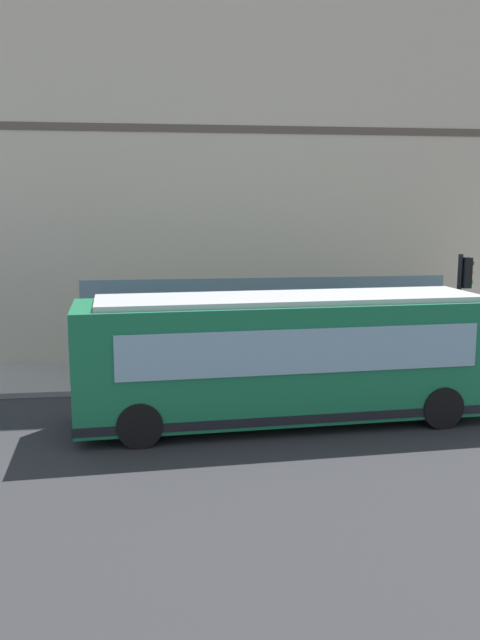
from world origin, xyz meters
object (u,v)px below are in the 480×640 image
at_px(fire_hydrant, 351,357).
at_px(pedestrian_walking_along_curb, 460,328).
at_px(pedestrian_near_building_entrance, 120,341).
at_px(pedestrian_near_hydrant, 366,328).
at_px(traffic_light_near_corner, 463,291).
at_px(pedestrian_by_light_pole, 400,335).
at_px(newspaper_vending_box, 269,352).
at_px(city_bus_nearside, 288,358).

distance_m(fire_hydrant, pedestrian_walking_along_curb, 4.10).
bearing_deg(pedestrian_near_building_entrance, pedestrian_near_hydrant, -80.73).
height_order(traffic_light_near_corner, pedestrian_near_hydrant, traffic_light_near_corner).
bearing_deg(pedestrian_near_hydrant, pedestrian_near_building_entrance, 99.27).
distance_m(pedestrian_by_light_pole, newspaper_vending_box, 4.26).
bearing_deg(pedestrian_near_building_entrance, fire_hydrant, -91.36).
bearing_deg(pedestrian_near_hydrant, newspaper_vending_box, 102.66).
distance_m(city_bus_nearside, pedestrian_by_light_pole, 6.75).
distance_m(pedestrian_near_hydrant, newspaper_vending_box, 3.52).
bearing_deg(pedestrian_near_hydrant, city_bus_nearside, 146.53).
bearing_deg(fire_hydrant, pedestrian_near_hydrant, -32.06).
distance_m(pedestrian_by_light_pole, pedestrian_near_building_entrance, 8.84).
distance_m(pedestrian_near_hydrant, pedestrian_walking_along_curb, 3.09).
height_order(city_bus_nearside, pedestrian_walking_along_curb, city_bus_nearside).
bearing_deg(pedestrian_near_hydrant, pedestrian_by_light_pole, -138.35).
bearing_deg(pedestrian_walking_along_curb, traffic_light_near_corner, 154.42).
height_order(fire_hydrant, pedestrian_near_hydrant, pedestrian_near_hydrant).
relative_size(pedestrian_near_building_entrance, pedestrian_near_hydrant, 1.02).
bearing_deg(city_bus_nearside, pedestrian_near_hydrant, -33.47).
height_order(city_bus_nearside, fire_hydrant, city_bus_nearside).
relative_size(traffic_light_near_corner, pedestrian_walking_along_curb, 2.00).
bearing_deg(pedestrian_walking_along_curb, pedestrian_near_hydrant, 78.81).
bearing_deg(pedestrian_walking_along_curb, newspaper_vending_box, 91.46).
height_order(pedestrian_by_light_pole, pedestrian_near_hydrant, pedestrian_near_hydrant).
bearing_deg(pedestrian_near_building_entrance, traffic_light_near_corner, -96.48).
bearing_deg(fire_hydrant, pedestrian_by_light_pole, -73.23).
bearing_deg(pedestrian_near_hydrant, traffic_light_near_corner, -138.96).
bearing_deg(newspaper_vending_box, pedestrian_near_hydrant, -77.34).
distance_m(city_bus_nearside, newspaper_vending_box, 5.14).
xyz_separation_m(traffic_light_near_corner, fire_hydrant, (0.98, 3.06, -2.15)).
relative_size(pedestrian_near_hydrant, pedestrian_walking_along_curb, 0.97).
height_order(pedestrian_walking_along_curb, newspaper_vending_box, pedestrian_walking_along_curb).
distance_m(pedestrian_near_building_entrance, pedestrian_walking_along_curb, 11.04).
xyz_separation_m(city_bus_nearside, pedestrian_walking_along_curb, (5.19, -6.86, -0.36)).
relative_size(city_bus_nearside, traffic_light_near_corner, 2.82).
bearing_deg(pedestrian_by_light_pole, newspaper_vending_box, 87.56).
xyz_separation_m(pedestrian_by_light_pole, pedestrian_near_hydrant, (0.94, 0.84, 0.08)).
relative_size(traffic_light_near_corner, pedestrian_by_light_pole, 2.23).
height_order(pedestrian_near_building_entrance, newspaper_vending_box, pedestrian_near_building_entrance).
bearing_deg(pedestrian_near_building_entrance, pedestrian_walking_along_curb, -86.33).
bearing_deg(fire_hydrant, newspaper_vending_box, 73.96).
bearing_deg(pedestrian_by_light_pole, city_bus_nearside, 136.09).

